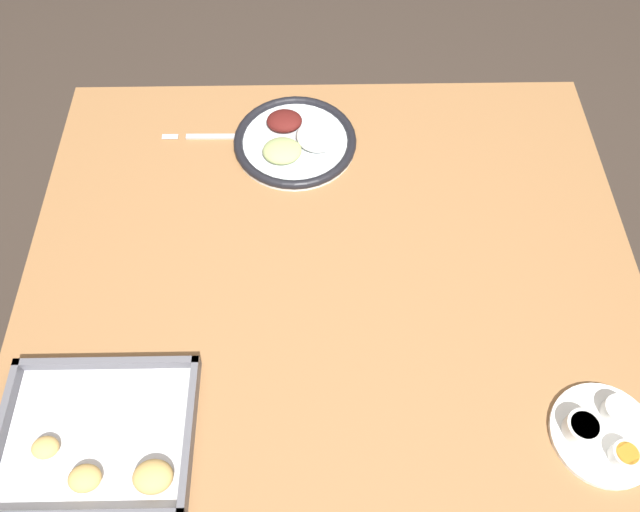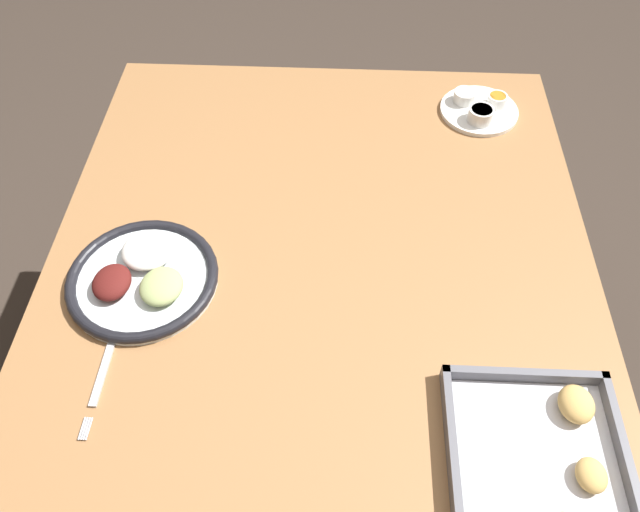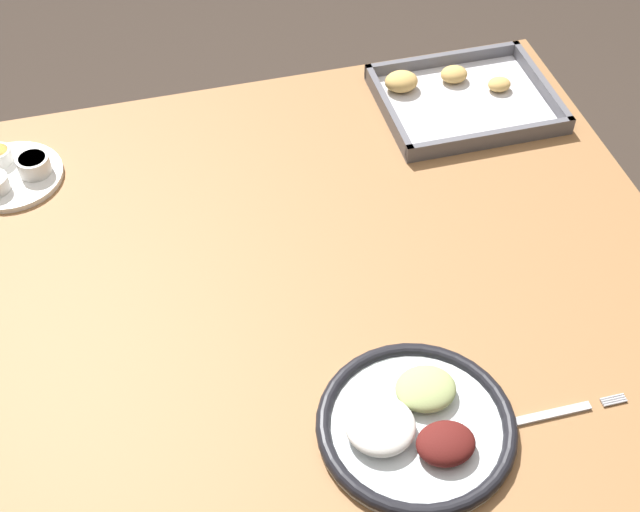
{
  "view_description": "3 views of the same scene",
  "coord_description": "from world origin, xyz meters",
  "px_view_note": "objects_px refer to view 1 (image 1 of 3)",
  "views": [
    {
      "loc": [
        0.03,
        0.63,
        1.71
      ],
      "look_at": [
        0.02,
        0.0,
        0.73
      ],
      "focal_mm": 35.0,
      "sensor_mm": 36.0,
      "label": 1
    },
    {
      "loc": [
        0.71,
        0.03,
        1.59
      ],
      "look_at": [
        0.02,
        0.0,
        0.73
      ],
      "focal_mm": 35.0,
      "sensor_mm": 36.0,
      "label": 2
    },
    {
      "loc": [
        -0.21,
        -0.88,
        1.72
      ],
      "look_at": [
        0.02,
        0.0,
        0.73
      ],
      "focal_mm": 50.0,
      "sensor_mm": 36.0,
      "label": 3
    }
  ],
  "objects_px": {
    "saucer_plate": "(603,432)",
    "dinner_plate": "(296,140)",
    "baking_tray": "(100,443)",
    "fork": "(218,136)"
  },
  "relations": [
    {
      "from": "fork",
      "to": "saucer_plate",
      "type": "xyz_separation_m",
      "value": [
        -0.67,
        0.67,
        0.01
      ]
    },
    {
      "from": "dinner_plate",
      "to": "fork",
      "type": "xyz_separation_m",
      "value": [
        0.17,
        -0.02,
        -0.01
      ]
    },
    {
      "from": "saucer_plate",
      "to": "dinner_plate",
      "type": "bearing_deg",
      "value": -52.32
    },
    {
      "from": "fork",
      "to": "baking_tray",
      "type": "relative_size",
      "value": 0.72
    },
    {
      "from": "saucer_plate",
      "to": "baking_tray",
      "type": "xyz_separation_m",
      "value": [
        0.8,
        0.0,
        -0.0
      ]
    },
    {
      "from": "fork",
      "to": "baking_tray",
      "type": "bearing_deg",
      "value": 78.93
    },
    {
      "from": "dinner_plate",
      "to": "fork",
      "type": "distance_m",
      "value": 0.17
    },
    {
      "from": "dinner_plate",
      "to": "baking_tray",
      "type": "bearing_deg",
      "value": 64.36
    },
    {
      "from": "dinner_plate",
      "to": "baking_tray",
      "type": "distance_m",
      "value": 0.71
    },
    {
      "from": "dinner_plate",
      "to": "fork",
      "type": "height_order",
      "value": "dinner_plate"
    }
  ]
}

